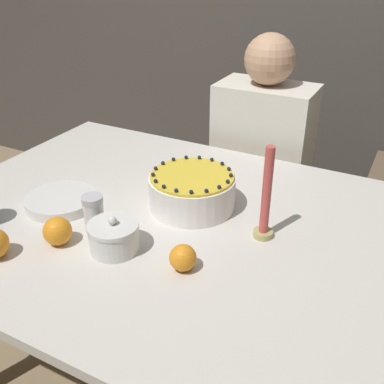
{
  "coord_description": "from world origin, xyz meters",
  "views": [
    {
      "loc": [
        0.62,
        -0.98,
        1.48
      ],
      "look_at": [
        0.06,
        0.09,
        0.81
      ],
      "focal_mm": 42.0,
      "sensor_mm": 36.0,
      "label": 1
    }
  ],
  "objects_px": {
    "sugar_bowl": "(114,237)",
    "person_man_blue_shirt": "(259,187)",
    "cake": "(192,191)",
    "sugar_shaker": "(94,214)",
    "candle": "(266,202)"
  },
  "relations": [
    {
      "from": "sugar_bowl",
      "to": "person_man_blue_shirt",
      "type": "relative_size",
      "value": 0.11
    },
    {
      "from": "cake",
      "to": "sugar_shaker",
      "type": "bearing_deg",
      "value": -125.94
    },
    {
      "from": "cake",
      "to": "candle",
      "type": "height_order",
      "value": "candle"
    },
    {
      "from": "sugar_shaker",
      "to": "candle",
      "type": "xyz_separation_m",
      "value": [
        0.43,
        0.2,
        0.05
      ]
    },
    {
      "from": "cake",
      "to": "person_man_blue_shirt",
      "type": "distance_m",
      "value": 0.73
    },
    {
      "from": "sugar_shaker",
      "to": "person_man_blue_shirt",
      "type": "relative_size",
      "value": 0.09
    },
    {
      "from": "cake",
      "to": "sugar_shaker",
      "type": "relative_size",
      "value": 2.36
    },
    {
      "from": "candle",
      "to": "person_man_blue_shirt",
      "type": "xyz_separation_m",
      "value": [
        -0.25,
        0.71,
        -0.36
      ]
    },
    {
      "from": "sugar_bowl",
      "to": "candle",
      "type": "distance_m",
      "value": 0.42
    },
    {
      "from": "sugar_bowl",
      "to": "sugar_shaker",
      "type": "relative_size",
      "value": 1.21
    },
    {
      "from": "cake",
      "to": "candle",
      "type": "bearing_deg",
      "value": -12.09
    },
    {
      "from": "cake",
      "to": "sugar_bowl",
      "type": "xyz_separation_m",
      "value": [
        -0.08,
        -0.3,
        -0.01
      ]
    },
    {
      "from": "sugar_bowl",
      "to": "person_man_blue_shirt",
      "type": "height_order",
      "value": "person_man_blue_shirt"
    },
    {
      "from": "candle",
      "to": "person_man_blue_shirt",
      "type": "relative_size",
      "value": 0.23
    },
    {
      "from": "person_man_blue_shirt",
      "to": "sugar_shaker",
      "type": "bearing_deg",
      "value": 78.75
    }
  ]
}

